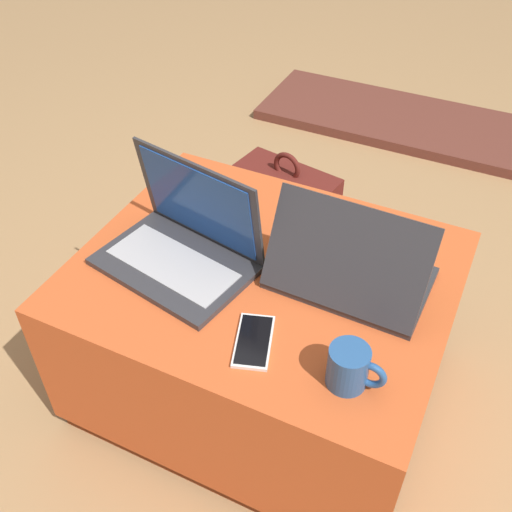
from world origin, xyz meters
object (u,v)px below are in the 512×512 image
at_px(laptop_near, 183,243).
at_px(laptop_far, 349,271).
at_px(coffee_mug, 350,368).
at_px(backpack, 286,222).
at_px(cell_phone, 254,341).

height_order(laptop_near, laptop_far, laptop_near).
xyz_separation_m(laptop_near, laptop_far, (0.38, 0.08, -0.00)).
bearing_deg(coffee_mug, backpack, 121.06).
relative_size(laptop_near, laptop_far, 1.11).
bearing_deg(coffee_mug, laptop_far, 109.41).
xyz_separation_m(laptop_far, coffee_mug, (0.09, -0.26, -0.00)).
bearing_deg(backpack, coffee_mug, 131.47).
distance_m(laptop_near, laptop_far, 0.39).
relative_size(laptop_near, cell_phone, 2.46).
distance_m(cell_phone, backpack, 0.80).
bearing_deg(laptop_near, coffee_mug, -8.71).
bearing_deg(backpack, laptop_near, 96.69).
bearing_deg(laptop_near, laptop_far, 23.59).
height_order(laptop_far, coffee_mug, laptop_far).
distance_m(laptop_near, backpack, 0.64).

